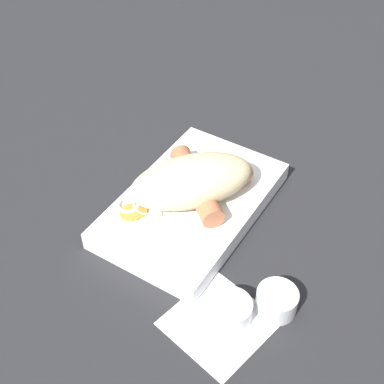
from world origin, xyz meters
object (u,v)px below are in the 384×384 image
bread_roll (191,178)px  food_tray (192,204)px  condiment_cup_far (276,302)px  sausage (195,184)px  condiment_cup_near (231,312)px

bread_roll → food_tray: bearing=48.0°
condiment_cup_far → sausage: bearing=-118.9°
food_tray → condiment_cup_far: (0.09, 0.17, -0.00)m
food_tray → condiment_cup_near: condiment_cup_near is taller
bread_roll → condiment_cup_near: (0.13, 0.14, -0.05)m
bread_roll → sausage: size_ratio=1.32×
sausage → bread_roll: bearing=-26.7°
food_tray → sausage: sausage is taller
food_tray → sausage: size_ratio=1.91×
bread_roll → condiment_cup_near: bread_roll is taller
bread_roll → condiment_cup_far: 0.21m
food_tray → condiment_cup_near: size_ratio=5.38×
bread_roll → sausage: bread_roll is taller
condiment_cup_near → sausage: bearing=-135.8°
sausage → condiment_cup_far: 0.20m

